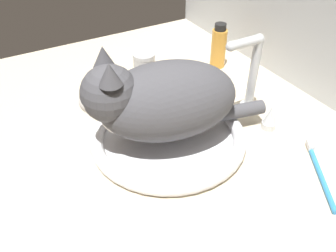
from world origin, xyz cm
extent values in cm
cube|color=beige|center=(0.00, 0.00, 1.50)|extent=(116.61, 77.66, 3.00)
cube|color=#B2B7BC|center=(0.00, 40.03, 17.41)|extent=(116.61, 2.40, 34.82)
torus|color=white|center=(-0.07, -1.74, 4.39)|extent=(33.42, 33.42, 2.79)
cylinder|color=white|center=(-0.07, -1.74, 3.30)|extent=(29.23, 29.23, 0.60)
cylinder|color=silver|center=(-0.07, 20.22, 4.11)|extent=(4.00, 4.00, 2.21)
cylinder|color=silver|center=(-0.07, 20.22, 13.49)|extent=(2.00, 2.00, 16.55)
sphere|color=silver|center=(-0.07, 20.22, 21.76)|extent=(2.20, 2.20, 2.20)
cylinder|color=silver|center=(-0.07, 16.50, 21.76)|extent=(2.00, 7.45, 2.00)
sphere|color=silver|center=(-0.07, 12.77, 21.76)|extent=(2.10, 2.10, 2.10)
cylinder|color=silver|center=(-7.49, 20.22, 3.80)|extent=(3.20, 3.20, 1.60)
cone|color=silver|center=(-7.49, 20.22, 6.80)|extent=(2.88, 2.88, 4.41)
cylinder|color=silver|center=(7.35, 20.22, 3.80)|extent=(3.20, 3.20, 1.60)
cone|color=silver|center=(7.35, 20.22, 6.80)|extent=(2.88, 2.88, 4.41)
ellipsoid|color=#4C4C51|center=(-0.07, -1.74, 13.56)|extent=(23.12, 31.46, 15.54)
sphere|color=#4C4C51|center=(-2.49, -12.84, 17.25)|extent=(11.10, 11.10, 11.10)
cone|color=#4C4C51|center=(0.76, -13.55, 23.22)|extent=(4.22, 4.22, 4.16)
cone|color=#4C4C51|center=(-5.74, -12.13, 23.22)|extent=(4.22, 4.22, 4.16)
ellipsoid|color=silver|center=(-3.38, -16.91, 16.14)|extent=(5.27, 4.25, 3.55)
ellipsoid|color=silver|center=(-2.19, -11.45, 12.78)|extent=(11.08, 9.81, 8.54)
cylinder|color=#4C4C51|center=(3.36, 13.97, 7.39)|extent=(5.75, 12.69, 3.20)
cylinder|color=gold|center=(-22.47, 27.48, 8.49)|extent=(4.27, 4.27, 10.98)
cylinder|color=black|center=(-22.47, 27.48, 14.88)|extent=(3.20, 3.20, 1.80)
cylinder|color=#B2B5BA|center=(-27.53, 6.43, 5.95)|extent=(5.96, 5.96, 5.90)
cylinder|color=silver|center=(-27.53, 6.43, 9.40)|extent=(6.08, 6.08, 1.00)
cylinder|color=#338CD1|center=(24.93, 17.88, 3.50)|extent=(13.98, 9.50, 1.00)
cube|color=white|center=(17.12, 22.91, 4.10)|extent=(2.84, 2.42, 1.20)
camera|label=1|loc=(51.56, -31.13, 53.20)|focal=38.17mm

